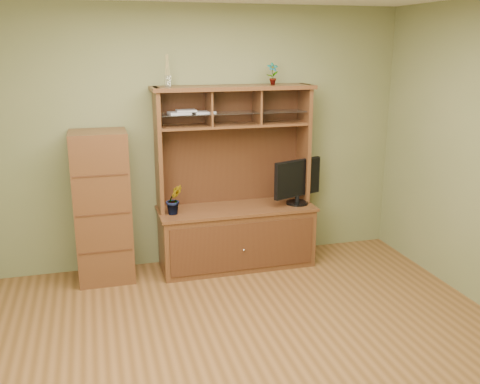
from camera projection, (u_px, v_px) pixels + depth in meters
name	position (u px, v px, depth m)	size (l,w,h in m)	color
room	(251.00, 184.00, 3.75)	(4.54, 4.04, 2.74)	brown
media_hutch	(236.00, 218.00, 5.67)	(1.66, 0.61, 1.90)	#482914
monitor	(298.00, 181.00, 5.66)	(0.59, 0.26, 0.48)	black
orchid_plant	(174.00, 199.00, 5.34)	(0.17, 0.14, 0.30)	#32561D
top_plant	(273.00, 74.00, 5.45)	(0.12, 0.08, 0.22)	#2B6A25
reed_diffuser	(168.00, 74.00, 5.17)	(0.06, 0.06, 0.31)	silver
magazines	(190.00, 112.00, 5.32)	(0.48, 0.19, 0.04)	silver
side_cabinet	(102.00, 207.00, 5.26)	(0.54, 0.49, 1.50)	#482914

